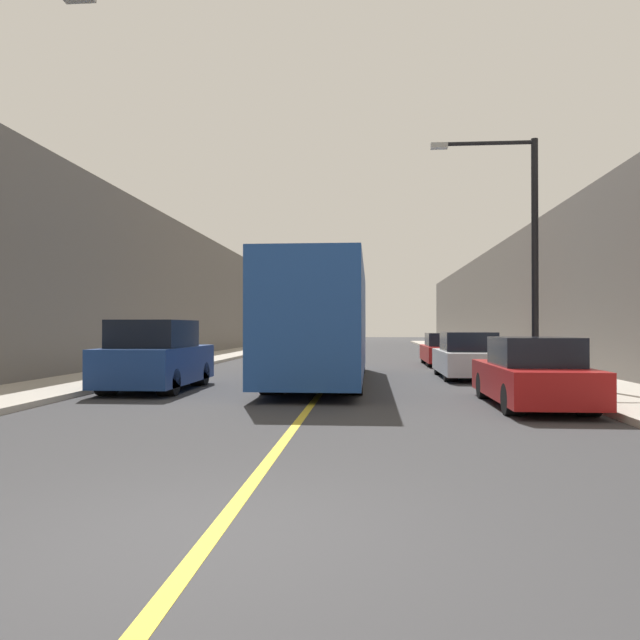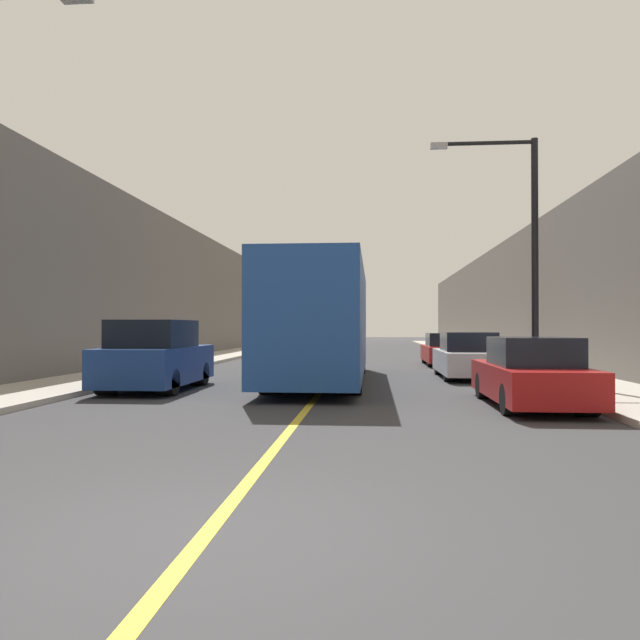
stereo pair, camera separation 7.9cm
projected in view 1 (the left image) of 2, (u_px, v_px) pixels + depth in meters
The scene contains 12 objects.
ground_plane at pixel (211, 537), 5.07m from camera, with size 200.00×200.00×0.00m, color #38383A.
sidewalk_left at pixel (220, 356), 35.56m from camera, with size 2.90×72.00×0.14m, color #B2AA9E.
sidewalk_right at pixel (479, 357), 34.39m from camera, with size 2.90×72.00×0.14m, color #B2AA9E.
building_row_left at pixel (161, 294), 35.88m from camera, with size 4.00×72.00×7.26m, color #66605B.
building_row_right at pixel (543, 298), 34.14m from camera, with size 4.00×72.00×6.55m, color #66605B.
road_center_line at pixel (347, 357), 34.97m from camera, with size 0.16×72.00×0.01m, color gold.
bus at pixel (322, 321), 19.41m from camera, with size 2.59×11.77×3.54m.
parked_suv_left at pixel (156, 358), 16.89m from camera, with size 2.01×4.55×1.90m.
car_right_near at pixel (532, 375), 13.38m from camera, with size 1.79×4.65×1.50m.
car_right_mid at pixel (467, 357), 20.81m from camera, with size 1.85×4.66×1.54m.
car_right_far at pixel (444, 351), 27.89m from camera, with size 1.79×4.77×1.44m.
street_lamp_right at pixel (524, 239), 18.31m from camera, with size 3.13×0.24×7.11m.
Camera 1 is at (1.30, -5.00, 1.71)m, focal length 35.00 mm.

